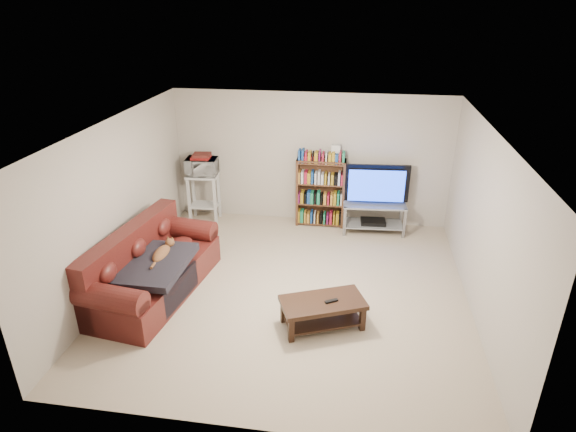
% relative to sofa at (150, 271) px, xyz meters
% --- Properties ---
extents(floor, '(5.00, 5.00, 0.00)m').
position_rel_sofa_xyz_m(floor, '(1.98, 0.32, -0.34)').
color(floor, '#C9B395').
rests_on(floor, ground).
extents(ceiling, '(5.00, 5.00, 0.00)m').
position_rel_sofa_xyz_m(ceiling, '(1.98, 0.32, 2.06)').
color(ceiling, white).
rests_on(ceiling, ground).
extents(wall_back, '(5.00, 0.00, 5.00)m').
position_rel_sofa_xyz_m(wall_back, '(1.98, 2.82, 0.86)').
color(wall_back, beige).
rests_on(wall_back, ground).
extents(wall_front, '(5.00, 0.00, 5.00)m').
position_rel_sofa_xyz_m(wall_front, '(1.98, -2.18, 0.86)').
color(wall_front, beige).
rests_on(wall_front, ground).
extents(wall_left, '(0.00, 5.00, 5.00)m').
position_rel_sofa_xyz_m(wall_left, '(-0.52, 0.32, 0.86)').
color(wall_left, beige).
rests_on(wall_left, ground).
extents(wall_right, '(0.00, 5.00, 5.00)m').
position_rel_sofa_xyz_m(wall_right, '(4.48, 0.32, 0.86)').
color(wall_right, beige).
rests_on(wall_right, ground).
extents(sofa, '(1.27, 2.37, 0.96)m').
position_rel_sofa_xyz_m(sofa, '(0.00, 0.00, 0.00)').
color(sofa, '#531915').
rests_on(sofa, floor).
extents(blanket, '(0.94, 1.18, 0.19)m').
position_rel_sofa_xyz_m(blanket, '(0.17, -0.18, 0.23)').
color(blanket, black).
rests_on(blanket, sofa).
extents(cat, '(0.33, 0.64, 0.18)m').
position_rel_sofa_xyz_m(cat, '(0.19, 0.02, 0.29)').
color(cat, brown).
rests_on(cat, sofa).
extents(coffee_table, '(1.18, 0.89, 0.38)m').
position_rel_sofa_xyz_m(coffee_table, '(2.50, -0.43, -0.07)').
color(coffee_table, black).
rests_on(coffee_table, floor).
extents(remote, '(0.17, 0.13, 0.02)m').
position_rel_sofa_xyz_m(remote, '(2.61, -0.43, 0.06)').
color(remote, black).
rests_on(remote, coffee_table).
extents(tv_stand, '(1.13, 0.57, 0.55)m').
position_rel_sofa_xyz_m(tv_stand, '(3.17, 2.46, 0.04)').
color(tv_stand, '#999EA3').
rests_on(tv_stand, floor).
extents(television, '(1.19, 0.24, 0.68)m').
position_rel_sofa_xyz_m(television, '(3.17, 2.46, 0.56)').
color(television, black).
rests_on(television, tv_stand).
extents(dvd_player, '(0.46, 0.34, 0.06)m').
position_rel_sofa_xyz_m(dvd_player, '(3.17, 2.46, -0.15)').
color(dvd_player, black).
rests_on(dvd_player, tv_stand).
extents(bookshelf, '(0.88, 0.27, 1.27)m').
position_rel_sofa_xyz_m(bookshelf, '(2.19, 2.61, 0.32)').
color(bookshelf, '#502F1B').
rests_on(bookshelf, floor).
extents(shelf_clutter, '(0.64, 0.20, 0.28)m').
position_rel_sofa_xyz_m(shelf_clutter, '(2.29, 2.63, 1.04)').
color(shelf_clutter, silver).
rests_on(shelf_clutter, bookshelf).
extents(microwave_stand, '(0.59, 0.45, 0.91)m').
position_rel_sofa_xyz_m(microwave_stand, '(0.02, 2.50, 0.25)').
color(microwave_stand, silver).
rests_on(microwave_stand, floor).
extents(microwave, '(0.58, 0.42, 0.31)m').
position_rel_sofa_xyz_m(microwave, '(0.02, 2.50, 0.73)').
color(microwave, silver).
rests_on(microwave, microwave_stand).
extents(game_boxes, '(0.35, 0.31, 0.05)m').
position_rel_sofa_xyz_m(game_boxes, '(0.02, 2.50, 0.91)').
color(game_boxes, maroon).
rests_on(game_boxes, microwave).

